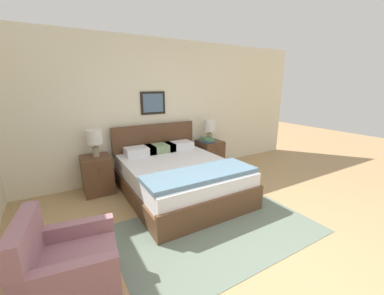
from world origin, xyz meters
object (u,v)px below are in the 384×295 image
object	(u,v)px
armchair	(69,272)
table_lamp_near_window	(94,138)
bed	(179,177)
nightstand_near_window	(97,174)
nightstand_by_door	(210,155)
table_lamp_by_door	(210,126)

from	to	relation	value
armchair	table_lamp_near_window	xyz separation A→B (m)	(0.58, 2.13, 0.64)
bed	nightstand_near_window	bearing A→B (deg)	146.24
bed	armchair	xyz separation A→B (m)	(-1.70, -1.34, -0.02)
armchair	nightstand_by_door	bearing A→B (deg)	134.72
nightstand_by_door	table_lamp_by_door	bearing A→B (deg)	67.18
bed	table_lamp_by_door	distance (m)	1.53
bed	nightstand_by_door	bearing A→B (deg)	33.76
table_lamp_by_door	bed	bearing A→B (deg)	-145.60
nightstand_near_window	table_lamp_near_window	world-z (taller)	table_lamp_near_window
nightstand_by_door	table_lamp_by_door	distance (m)	0.61
bed	nightstand_by_door	xyz separation A→B (m)	(1.14, 0.76, 0.01)
table_lamp_near_window	bed	bearing A→B (deg)	-35.12
table_lamp_by_door	nightstand_near_window	bearing A→B (deg)	-179.34
nightstand_by_door	nightstand_near_window	bearing A→B (deg)	180.00
nightstand_by_door	table_lamp_near_window	bearing A→B (deg)	179.33
armchair	table_lamp_near_window	world-z (taller)	table_lamp_near_window
table_lamp_by_door	nightstand_by_door	bearing A→B (deg)	-112.82
nightstand_by_door	table_lamp_near_window	size ratio (longest dim) A/B	1.38
nightstand_near_window	table_lamp_by_door	distance (m)	2.37
armchair	nightstand_by_door	world-z (taller)	armchair
armchair	table_lamp_by_door	world-z (taller)	table_lamp_by_door
nightstand_by_door	bed	bearing A→B (deg)	-146.24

